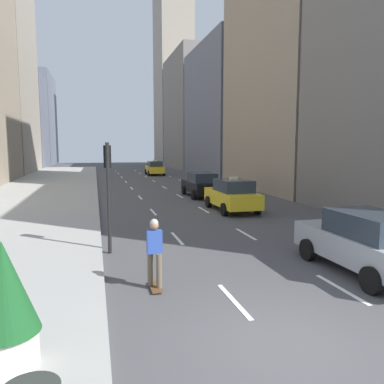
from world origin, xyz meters
The scene contains 11 objects.
ground_plane centered at (0.00, 0.00, 0.00)m, with size 160.00×160.00×0.00m, color #474749.
sidewalk_left centered at (-7.00, 27.00, 0.07)m, with size 8.00×66.00×0.15m, color #9E9E99.
lane_markings centered at (2.60, 23.00, 0.01)m, with size 5.72×56.00×0.01m.
building_row_right centered at (12.00, 38.27, 12.31)m, with size 6.00×73.75×36.58m.
taxi_lead centered at (4.00, 13.27, 0.88)m, with size 2.02×4.40×1.87m.
taxi_second centered at (4.00, 40.32, 0.88)m, with size 2.02×4.40×1.87m.
sedan_black_near centered at (4.00, 2.87, 0.87)m, with size 2.02×4.42×1.71m.
sedan_silver_behind centered at (4.00, 19.35, 0.86)m, with size 2.02×4.56×1.70m.
skateboarder centered at (-1.81, 3.17, 0.96)m, with size 0.36×0.80×1.75m.
planter_with_shrub centered at (-4.50, 0.25, 1.15)m, with size 1.00×1.00×1.95m.
traffic_light_pole centered at (-2.75, 6.70, 2.41)m, with size 0.24×0.42×3.60m.
Camera 1 is at (-3.14, -5.59, 3.45)m, focal length 35.00 mm.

